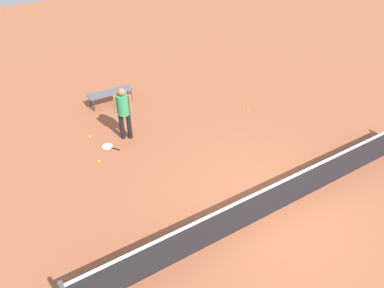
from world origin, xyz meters
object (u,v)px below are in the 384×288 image
object	(u,v)px
tennis_ball_midcourt	(99,161)
courtside_bench	(110,93)
tennis_ball_by_net	(248,110)
tennis_ball_near_player	(90,137)
player_near_side	(123,109)
tennis_racket_near_player	(108,147)

from	to	relation	value
tennis_ball_midcourt	courtside_bench	size ratio (longest dim) A/B	0.04
tennis_ball_by_net	courtside_bench	size ratio (longest dim) A/B	0.04
tennis_ball_near_player	tennis_ball_by_net	distance (m)	5.24
player_near_side	courtside_bench	size ratio (longest dim) A/B	1.12
tennis_racket_near_player	courtside_bench	bearing A→B (deg)	-114.89
tennis_racket_near_player	tennis_ball_by_net	world-z (taller)	tennis_ball_by_net
tennis_ball_near_player	tennis_ball_midcourt	distance (m)	1.28
tennis_racket_near_player	tennis_ball_midcourt	distance (m)	0.72
tennis_ball_near_player	courtside_bench	world-z (taller)	courtside_bench
tennis_ball_midcourt	courtside_bench	world-z (taller)	courtside_bench
tennis_racket_near_player	player_near_side	bearing A→B (deg)	-167.55
tennis_ball_by_net	tennis_ball_midcourt	world-z (taller)	same
tennis_ball_midcourt	player_near_side	bearing A→B (deg)	-150.12
tennis_ball_near_player	tennis_ball_by_net	xyz separation A→B (m)	(-5.07, 1.32, 0.00)
player_near_side	tennis_racket_near_player	distance (m)	1.21
tennis_racket_near_player	tennis_ball_by_net	xyz separation A→B (m)	(-4.77, 0.58, 0.02)
tennis_racket_near_player	tennis_ball_by_net	bearing A→B (deg)	173.02
tennis_racket_near_player	tennis_ball_midcourt	bearing A→B (deg)	46.46
tennis_racket_near_player	tennis_ball_near_player	xyz separation A→B (m)	(0.30, -0.74, 0.02)
player_near_side	tennis_ball_by_net	xyz separation A→B (m)	(-4.10, 0.73, -0.98)
tennis_ball_midcourt	tennis_ball_near_player	bearing A→B (deg)	-98.68
tennis_racket_near_player	tennis_ball_by_net	size ratio (longest dim) A/B	8.80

